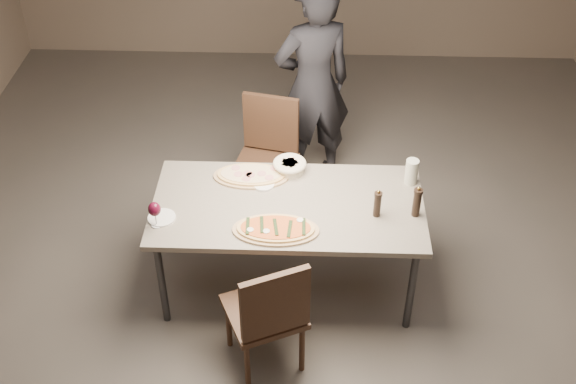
{
  "coord_description": "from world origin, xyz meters",
  "views": [
    {
      "loc": [
        0.13,
        -3.67,
        3.8
      ],
      "look_at": [
        0.0,
        0.0,
        0.85
      ],
      "focal_mm": 45.0,
      "sensor_mm": 36.0,
      "label": 1
    }
  ],
  "objects_px": {
    "dining_table": "(288,210)",
    "diner": "(313,85)",
    "bread_basket": "(290,165)",
    "chair_near": "(269,312)",
    "zucchini_pizza": "(276,229)",
    "ham_pizza": "(251,175)",
    "carafe": "(411,172)",
    "pepper_mill_left": "(417,202)",
    "chair_far": "(267,151)"
  },
  "relations": [
    {
      "from": "ham_pizza",
      "to": "diner",
      "type": "bearing_deg",
      "value": 85.28
    },
    {
      "from": "pepper_mill_left",
      "to": "diner",
      "type": "height_order",
      "value": "diner"
    },
    {
      "from": "dining_table",
      "to": "bread_basket",
      "type": "xyz_separation_m",
      "value": [
        -0.0,
        0.36,
        0.11
      ]
    },
    {
      "from": "bread_basket",
      "to": "chair_far",
      "type": "relative_size",
      "value": 0.24
    },
    {
      "from": "ham_pizza",
      "to": "carafe",
      "type": "relative_size",
      "value": 2.86
    },
    {
      "from": "dining_table",
      "to": "zucchini_pizza",
      "type": "relative_size",
      "value": 3.26
    },
    {
      "from": "dining_table",
      "to": "bread_basket",
      "type": "height_order",
      "value": "bread_basket"
    },
    {
      "from": "zucchini_pizza",
      "to": "carafe",
      "type": "bearing_deg",
      "value": 12.5
    },
    {
      "from": "bread_basket",
      "to": "pepper_mill_left",
      "type": "distance_m",
      "value": 0.94
    },
    {
      "from": "bread_basket",
      "to": "chair_near",
      "type": "xyz_separation_m",
      "value": [
        -0.09,
        -1.11,
        -0.27
      ]
    },
    {
      "from": "dining_table",
      "to": "diner",
      "type": "xyz_separation_m",
      "value": [
        0.15,
        1.32,
        0.19
      ]
    },
    {
      "from": "ham_pizza",
      "to": "carafe",
      "type": "distance_m",
      "value": 1.1
    },
    {
      "from": "bread_basket",
      "to": "chair_near",
      "type": "relative_size",
      "value": 0.25
    },
    {
      "from": "zucchini_pizza",
      "to": "pepper_mill_left",
      "type": "xyz_separation_m",
      "value": [
        0.9,
        0.19,
        0.09
      ]
    },
    {
      "from": "bread_basket",
      "to": "zucchini_pizza",
      "type": "bearing_deg",
      "value": -96.02
    },
    {
      "from": "dining_table",
      "to": "pepper_mill_left",
      "type": "relative_size",
      "value": 7.82
    },
    {
      "from": "carafe",
      "to": "diner",
      "type": "relative_size",
      "value": 0.1
    },
    {
      "from": "bread_basket",
      "to": "chair_far",
      "type": "distance_m",
      "value": 0.62
    },
    {
      "from": "pepper_mill_left",
      "to": "carafe",
      "type": "relative_size",
      "value": 1.25
    },
    {
      "from": "zucchini_pizza",
      "to": "bread_basket",
      "type": "xyz_separation_m",
      "value": [
        0.07,
        0.63,
        0.03
      ]
    },
    {
      "from": "pepper_mill_left",
      "to": "chair_near",
      "type": "bearing_deg",
      "value": -144.04
    },
    {
      "from": "dining_table",
      "to": "chair_far",
      "type": "bearing_deg",
      "value": 102.29
    },
    {
      "from": "bread_basket",
      "to": "chair_near",
      "type": "height_order",
      "value": "chair_near"
    },
    {
      "from": "chair_far",
      "to": "pepper_mill_left",
      "type": "bearing_deg",
      "value": 149.13
    },
    {
      "from": "diner",
      "to": "pepper_mill_left",
      "type": "bearing_deg",
      "value": 95.57
    },
    {
      "from": "zucchini_pizza",
      "to": "diner",
      "type": "height_order",
      "value": "diner"
    },
    {
      "from": "dining_table",
      "to": "diner",
      "type": "bearing_deg",
      "value": 83.55
    },
    {
      "from": "pepper_mill_left",
      "to": "diner",
      "type": "distance_m",
      "value": 1.56
    },
    {
      "from": "dining_table",
      "to": "zucchini_pizza",
      "type": "xyz_separation_m",
      "value": [
        -0.07,
        -0.27,
        0.07
      ]
    },
    {
      "from": "diner",
      "to": "ham_pizza",
      "type": "bearing_deg",
      "value": 47.93
    },
    {
      "from": "zucchini_pizza",
      "to": "chair_far",
      "type": "bearing_deg",
      "value": 77.94
    },
    {
      "from": "dining_table",
      "to": "zucchini_pizza",
      "type": "height_order",
      "value": "zucchini_pizza"
    },
    {
      "from": "dining_table",
      "to": "chair_far",
      "type": "distance_m",
      "value": 0.92
    },
    {
      "from": "pepper_mill_left",
      "to": "carafe",
      "type": "height_order",
      "value": "pepper_mill_left"
    },
    {
      "from": "dining_table",
      "to": "bread_basket",
      "type": "relative_size",
      "value": 7.72
    },
    {
      "from": "carafe",
      "to": "ham_pizza",
      "type": "bearing_deg",
      "value": 179.02
    },
    {
      "from": "zucchini_pizza",
      "to": "ham_pizza",
      "type": "bearing_deg",
      "value": 91.43
    },
    {
      "from": "pepper_mill_left",
      "to": "zucchini_pizza",
      "type": "bearing_deg",
      "value": -168.04
    },
    {
      "from": "carafe",
      "to": "dining_table",
      "type": "bearing_deg",
      "value": -162.54
    },
    {
      "from": "bread_basket",
      "to": "pepper_mill_left",
      "type": "relative_size",
      "value": 1.01
    },
    {
      "from": "pepper_mill_left",
      "to": "ham_pizza",
      "type": "bearing_deg",
      "value": 161.7
    },
    {
      "from": "pepper_mill_left",
      "to": "diner",
      "type": "xyz_separation_m",
      "value": [
        -0.68,
        1.4,
        0.02
      ]
    },
    {
      "from": "zucchini_pizza",
      "to": "pepper_mill_left",
      "type": "distance_m",
      "value": 0.92
    },
    {
      "from": "zucchini_pizza",
      "to": "chair_near",
      "type": "relative_size",
      "value": 0.59
    },
    {
      "from": "ham_pizza",
      "to": "chair_far",
      "type": "distance_m",
      "value": 0.65
    },
    {
      "from": "chair_far",
      "to": "carafe",
      "type": "bearing_deg",
      "value": 161.15
    },
    {
      "from": "zucchini_pizza",
      "to": "chair_near",
      "type": "distance_m",
      "value": 0.53
    },
    {
      "from": "zucchini_pizza",
      "to": "bread_basket",
      "type": "relative_size",
      "value": 2.36
    },
    {
      "from": "dining_table",
      "to": "carafe",
      "type": "bearing_deg",
      "value": 17.46
    },
    {
      "from": "ham_pizza",
      "to": "dining_table",
      "type": "bearing_deg",
      "value": -29.53
    }
  ]
}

